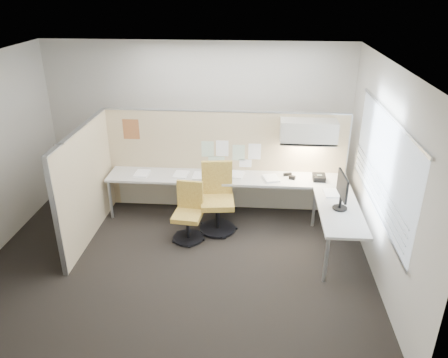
# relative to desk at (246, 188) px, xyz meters

# --- Properties ---
(floor) EXTENTS (5.50, 4.50, 0.01)m
(floor) POSITION_rel_desk_xyz_m (-0.93, -1.13, -0.61)
(floor) COLOR black
(floor) RESTS_ON ground
(ceiling) EXTENTS (5.50, 4.50, 0.01)m
(ceiling) POSITION_rel_desk_xyz_m (-0.93, -1.13, 2.20)
(ceiling) COLOR white
(ceiling) RESTS_ON wall_back
(wall_back) EXTENTS (5.50, 0.02, 2.80)m
(wall_back) POSITION_rel_desk_xyz_m (-0.93, 1.12, 0.80)
(wall_back) COLOR beige
(wall_back) RESTS_ON ground
(wall_front) EXTENTS (5.50, 0.02, 2.80)m
(wall_front) POSITION_rel_desk_xyz_m (-0.93, -3.38, 0.80)
(wall_front) COLOR beige
(wall_front) RESTS_ON ground
(wall_right) EXTENTS (0.02, 4.50, 2.80)m
(wall_right) POSITION_rel_desk_xyz_m (1.82, -1.13, 0.80)
(wall_right) COLOR beige
(wall_right) RESTS_ON ground
(window_pane) EXTENTS (0.01, 2.80, 1.30)m
(window_pane) POSITION_rel_desk_xyz_m (1.79, -1.13, 0.95)
(window_pane) COLOR #9FACB9
(window_pane) RESTS_ON wall_right
(partition_back) EXTENTS (4.10, 0.06, 1.75)m
(partition_back) POSITION_rel_desk_xyz_m (-0.38, 0.47, 0.27)
(partition_back) COLOR beige
(partition_back) RESTS_ON floor
(partition_left) EXTENTS (0.06, 2.20, 1.75)m
(partition_left) POSITION_rel_desk_xyz_m (-2.43, -0.63, 0.27)
(partition_left) COLOR beige
(partition_left) RESTS_ON floor
(desk) EXTENTS (4.00, 2.07, 0.73)m
(desk) POSITION_rel_desk_xyz_m (0.00, 0.00, 0.00)
(desk) COLOR beige
(desk) RESTS_ON floor
(overhead_bin) EXTENTS (0.90, 0.36, 0.38)m
(overhead_bin) POSITION_rel_desk_xyz_m (0.97, 0.26, 0.91)
(overhead_bin) COLOR beige
(overhead_bin) RESTS_ON partition_back
(task_light_strip) EXTENTS (0.60, 0.06, 0.02)m
(task_light_strip) POSITION_rel_desk_xyz_m (0.97, 0.26, 0.70)
(task_light_strip) COLOR #FFEABF
(task_light_strip) RESTS_ON overhead_bin
(pinned_papers) EXTENTS (1.01, 0.00, 0.47)m
(pinned_papers) POSITION_rel_desk_xyz_m (-0.30, 0.44, 0.43)
(pinned_papers) COLOR #8CBF8C
(pinned_papers) RESTS_ON partition_back
(poster) EXTENTS (0.28, 0.00, 0.35)m
(poster) POSITION_rel_desk_xyz_m (-1.98, 0.44, 0.82)
(poster) COLOR orange
(poster) RESTS_ON partition_back
(chair_left) EXTENTS (0.48, 0.49, 0.91)m
(chair_left) POSITION_rel_desk_xyz_m (-0.87, -0.62, -0.18)
(chair_left) COLOR black
(chair_left) RESTS_ON floor
(chair_right) EXTENTS (0.58, 0.60, 1.10)m
(chair_right) POSITION_rel_desk_xyz_m (-0.45, -0.29, -0.09)
(chair_right) COLOR black
(chair_right) RESTS_ON floor
(monitor) EXTENTS (0.21, 0.51, 0.54)m
(monitor) POSITION_rel_desk_xyz_m (1.37, -0.85, 0.44)
(monitor) COLOR black
(monitor) RESTS_ON desk
(phone) EXTENTS (0.21, 0.20, 0.12)m
(phone) POSITION_rel_desk_xyz_m (1.18, 0.11, 0.18)
(phone) COLOR black
(phone) RESTS_ON desk
(stapler) EXTENTS (0.15, 0.07, 0.05)m
(stapler) POSITION_rel_desk_xyz_m (0.68, 0.26, 0.15)
(stapler) COLOR black
(stapler) RESTS_ON desk
(tape_dispenser) EXTENTS (0.11, 0.09, 0.06)m
(tape_dispenser) POSITION_rel_desk_xyz_m (0.75, 0.13, 0.16)
(tape_dispenser) COLOR black
(tape_dispenser) RESTS_ON desk
(coat_hook) EXTENTS (0.18, 0.48, 1.42)m
(coat_hook) POSITION_rel_desk_xyz_m (-2.51, -1.30, 0.81)
(coat_hook) COLOR silver
(coat_hook) RESTS_ON partition_left
(paper_stack_0) EXTENTS (0.24, 0.31, 0.03)m
(paper_stack_0) POSITION_rel_desk_xyz_m (-1.77, 0.13, 0.14)
(paper_stack_0) COLOR white
(paper_stack_0) RESTS_ON desk
(paper_stack_1) EXTENTS (0.25, 0.32, 0.02)m
(paper_stack_1) POSITION_rel_desk_xyz_m (-1.10, 0.15, 0.14)
(paper_stack_1) COLOR white
(paper_stack_1) RESTS_ON desk
(paper_stack_2) EXTENTS (0.24, 0.31, 0.04)m
(paper_stack_2) POSITION_rel_desk_xyz_m (-0.77, 0.08, 0.15)
(paper_stack_2) COLOR white
(paper_stack_2) RESTS_ON desk
(paper_stack_3) EXTENTS (0.28, 0.33, 0.02)m
(paper_stack_3) POSITION_rel_desk_xyz_m (-0.17, 0.22, 0.14)
(paper_stack_3) COLOR white
(paper_stack_3) RESTS_ON desk
(paper_stack_4) EXTENTS (0.30, 0.35, 0.03)m
(paper_stack_4) POSITION_rel_desk_xyz_m (0.41, 0.10, 0.14)
(paper_stack_4) COLOR white
(paper_stack_4) RESTS_ON desk
(paper_stack_5) EXTENTS (0.24, 0.31, 0.02)m
(paper_stack_5) POSITION_rel_desk_xyz_m (1.32, -0.37, 0.14)
(paper_stack_5) COLOR white
(paper_stack_5) RESTS_ON desk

